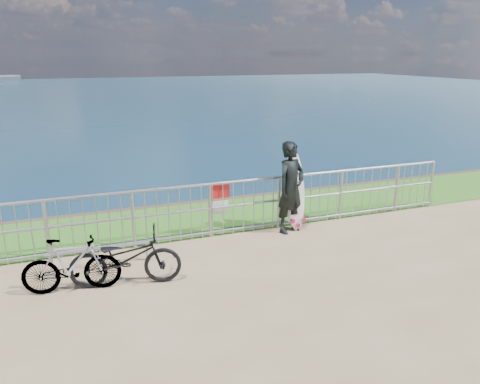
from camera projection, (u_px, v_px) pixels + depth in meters
name	position (u px, v px, depth m)	size (l,w,h in m)	color
grass_strip	(217.00, 216.00, 10.55)	(120.00, 120.00, 0.00)	#2A661C
railing	(234.00, 207.00, 9.40)	(10.06, 0.10, 1.13)	#979AA0
surfer	(291.00, 187.00, 9.44)	(0.68, 0.45, 1.88)	black
surfboard	(295.00, 193.00, 9.64)	(0.44, 0.41, 1.67)	white
bicycle_near	(125.00, 258.00, 7.32)	(0.61, 1.74, 0.91)	black
bicycle_far	(71.00, 265.00, 7.12)	(0.41, 1.47, 0.88)	black
bike_rack	(101.00, 251.00, 7.97)	(1.77, 0.05, 0.37)	#979AA0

